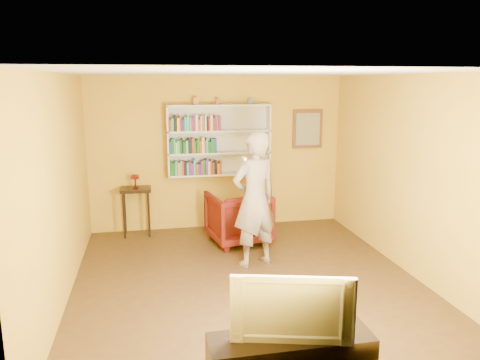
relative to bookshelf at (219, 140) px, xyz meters
name	(u,v)px	position (x,y,z in m)	size (l,w,h in m)	color
room_shell	(247,207)	(0.00, -2.41, -0.58)	(5.30, 5.80, 2.88)	#3F2A14
bookshelf	(219,140)	(0.00, 0.00, 0.00)	(1.80, 0.29, 1.23)	silver
books_row_lower	(196,168)	(-0.42, -0.11, -0.46)	(0.88, 0.19, 0.27)	#156119
books_row_middle	(193,146)	(-0.46, -0.11, -0.08)	(0.80, 0.19, 0.27)	navy
books_row_upper	(195,124)	(-0.42, -0.11, 0.30)	(0.88, 0.18, 0.27)	red
ornament_left	(196,101)	(-0.39, -0.06, 0.68)	(0.09, 0.09, 0.12)	#AA6530
ornament_centre	(218,102)	(-0.02, -0.06, 0.67)	(0.07, 0.07, 0.10)	#AC3939
ornament_right	(250,101)	(0.55, -0.06, 0.67)	(0.07, 0.07, 0.10)	#4D5E80
framed_painting	(307,129)	(1.65, 0.05, 0.16)	(0.55, 0.05, 0.70)	brown
console_table	(136,196)	(-1.45, -0.16, -0.90)	(0.51, 0.39, 0.83)	black
ruby_lustre	(135,178)	(-1.45, -0.16, -0.59)	(0.15, 0.14, 0.23)	maroon
armchair	(238,217)	(0.18, -0.86, -1.17)	(0.90, 0.93, 0.84)	#430604
person	(255,199)	(0.23, -1.85, -0.63)	(0.71, 0.46, 1.94)	#7C6C5B
game_remote	(244,158)	(0.02, -2.09, 0.01)	(0.04, 0.15, 0.04)	white
television	(292,305)	(-0.11, -4.66, -0.80)	(1.01, 0.13, 0.58)	black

